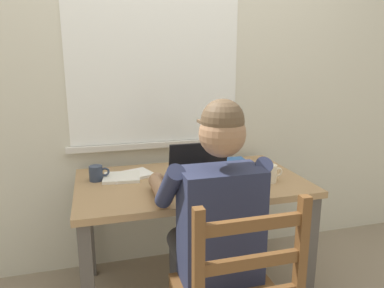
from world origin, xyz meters
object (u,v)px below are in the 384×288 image
seated_person (213,220)px  coffee_mug_dark (97,173)px  laptop (203,178)px  coffee_mug_white (271,173)px  book_stack_main (231,163)px  computer_mouse (254,185)px  desk (191,196)px

seated_person → coffee_mug_dark: bearing=130.4°
laptop → coffee_mug_dark: 0.61m
coffee_mug_white → coffee_mug_dark: 0.97m
laptop → book_stack_main: bearing=47.0°
computer_mouse → coffee_mug_white: size_ratio=0.90×
seated_person → laptop: size_ratio=3.71×
laptop → computer_mouse: (0.26, -0.08, -0.04)m
coffee_mug_white → computer_mouse: bearing=-151.9°
seated_person → coffee_mug_white: (0.44, 0.29, 0.09)m
coffee_mug_dark → seated_person: bearing=-49.6°
seated_person → coffee_mug_white: seated_person is taller
desk → laptop: 0.21m
coffee_mug_dark → book_stack_main: size_ratio=0.57×
computer_mouse → seated_person: bearing=-143.8°
desk → coffee_mug_white: 0.47m
desk → book_stack_main: book_stack_main is taller
desk → computer_mouse: (0.29, -0.23, 0.11)m
coffee_mug_dark → laptop: bearing=-26.4°
laptop → seated_person: bearing=-99.1°
computer_mouse → coffee_mug_white: coffee_mug_white is taller
seated_person → coffee_mug_dark: size_ratio=10.84×
seated_person → coffee_mug_white: size_ratio=11.05×
seated_person → computer_mouse: 0.38m
laptop → coffee_mug_white: 0.39m
desk → coffee_mug_dark: size_ratio=11.22×
computer_mouse → book_stack_main: 0.38m
computer_mouse → coffee_mug_dark: (-0.80, 0.35, 0.03)m
laptop → coffee_mug_white: size_ratio=2.97×
seated_person → computer_mouse: (0.31, 0.23, 0.05)m
seated_person → laptop: seated_person is taller
desk → seated_person: (-0.02, -0.45, 0.06)m
book_stack_main → laptop: bearing=-133.0°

